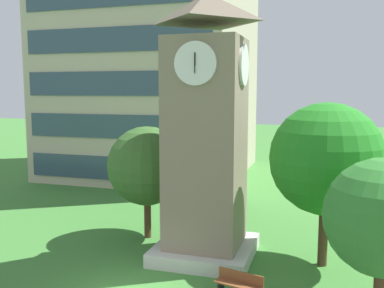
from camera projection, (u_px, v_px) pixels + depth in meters
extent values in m
cube|color=beige|center=(154.00, 12.00, 38.32)|extent=(16.16, 15.68, 28.80)
cube|color=#384C60|center=(117.00, 169.00, 32.46)|extent=(14.87, 0.10, 1.80)
cube|color=#384C60|center=(116.00, 127.00, 32.06)|extent=(14.87, 0.10, 1.80)
cube|color=#384C60|center=(115.00, 84.00, 31.65)|extent=(14.87, 0.10, 1.80)
cube|color=#384C60|center=(114.00, 39.00, 31.25)|extent=(14.87, 0.10, 1.80)
cube|color=gray|center=(206.00, 150.00, 19.00)|extent=(3.18, 3.18, 9.77)
cube|color=beige|center=(205.00, 249.00, 19.58)|extent=(4.29, 4.29, 0.60)
pyramid|color=#6A5D4D|center=(206.00, 8.00, 18.22)|extent=(3.50, 3.50, 1.25)
cylinder|color=white|center=(195.00, 63.00, 16.96)|extent=(1.75, 0.12, 1.75)
cylinder|color=white|center=(244.00, 65.00, 18.04)|extent=(0.12, 1.75, 1.75)
cube|color=black|center=(195.00, 59.00, 16.88)|extent=(0.07, 0.08, 0.52)
cube|color=black|center=(195.00, 63.00, 16.89)|extent=(0.04, 0.06, 0.79)
cube|color=brown|center=(238.00, 285.00, 15.70)|extent=(1.86, 0.90, 0.06)
cube|color=brown|center=(241.00, 277.00, 15.86)|extent=(1.76, 0.48, 0.40)
cube|color=black|center=(221.00, 286.00, 16.10)|extent=(0.18, 0.44, 0.45)
cylinder|color=#513823|center=(323.00, 232.00, 18.41)|extent=(0.40, 0.40, 3.00)
sphere|color=#227E20|center=(326.00, 159.00, 18.01)|extent=(4.76, 4.76, 4.76)
cylinder|color=#513823|center=(148.00, 215.00, 21.96)|extent=(0.36, 0.36, 2.34)
sphere|color=#386329|center=(147.00, 166.00, 21.64)|extent=(4.00, 4.00, 4.00)
sphere|color=#317F2F|center=(384.00, 217.00, 13.28)|extent=(3.73, 3.73, 3.73)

